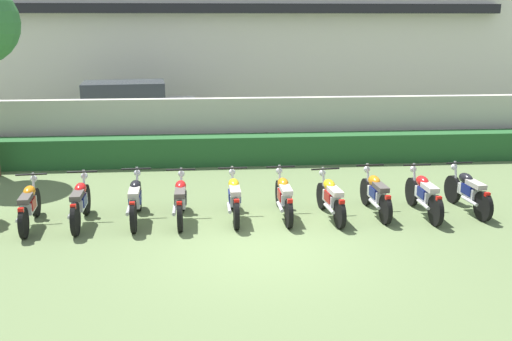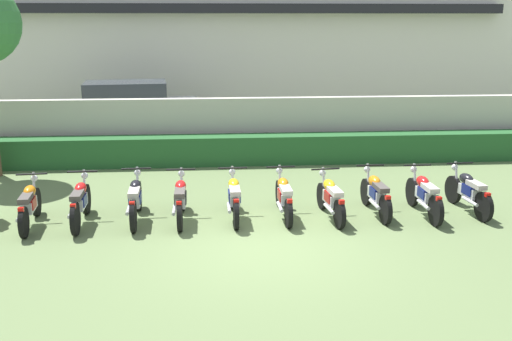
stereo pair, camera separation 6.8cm
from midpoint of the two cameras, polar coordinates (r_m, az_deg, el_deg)
ground at (r=10.44m, az=0.66°, el=-7.47°), size 60.00×60.00×0.00m
building at (r=26.35m, az=-2.94°, el=15.01°), size 25.49×6.50×8.17m
compound_wall at (r=16.76m, az=-1.58°, el=4.18°), size 24.22×0.30×1.76m
hedge_row at (r=16.17m, az=-1.43°, el=2.07°), size 19.37×0.70×0.80m
parked_car at (r=20.29m, az=-12.44°, el=5.86°), size 4.66×2.43×1.89m
motorcycle_in_row_0 at (r=12.09m, az=-21.60°, el=-3.17°), size 0.60×1.84×0.95m
motorcycle_in_row_1 at (r=11.89m, az=-17.09°, el=-3.00°), size 0.60×1.86×0.97m
motorcycle_in_row_2 at (r=11.82m, az=-11.94°, el=-2.77°), size 0.60×1.95×0.97m
motorcycle_in_row_3 at (r=11.68m, az=-7.59°, el=-2.82°), size 0.60×1.84×0.96m
motorcycle_in_row_4 at (r=11.71m, az=-2.33°, el=-2.64°), size 0.60×1.84×0.96m
motorcycle_in_row_5 at (r=11.83m, az=2.59°, el=-2.51°), size 0.60×1.91×0.95m
motorcycle_in_row_6 at (r=11.82m, az=7.21°, el=-2.65°), size 0.60×1.77×0.94m
motorcycle_in_row_7 at (r=12.23m, az=11.55°, el=-2.22°), size 0.60×1.82×0.95m
motorcycle_in_row_8 at (r=12.39m, az=16.05°, el=-2.24°), size 0.60×1.90×0.97m
motorcycle_in_row_9 at (r=12.91m, az=20.01°, el=-1.90°), size 0.60×1.84×0.96m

